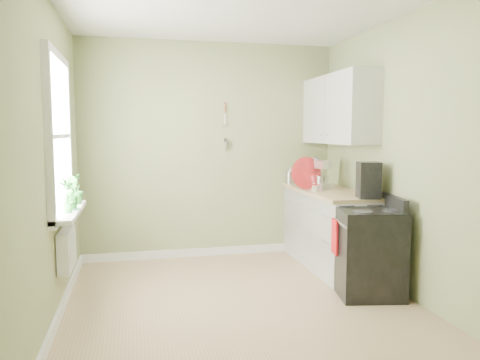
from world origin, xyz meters
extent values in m
cube|color=#A18059|center=(0.00, 0.00, -0.01)|extent=(3.20, 3.60, 0.02)
cube|color=white|center=(0.00, 0.00, 2.71)|extent=(3.20, 3.60, 0.02)
cube|color=gray|center=(0.00, 1.81, 1.35)|extent=(3.20, 0.02, 2.70)
cube|color=gray|center=(-1.61, 0.00, 1.35)|extent=(0.02, 3.60, 2.70)
cube|color=gray|center=(1.61, 0.00, 1.35)|extent=(0.02, 3.60, 2.70)
cube|color=silver|center=(1.30, 1.00, 0.43)|extent=(0.60, 1.60, 0.87)
cube|color=tan|center=(1.29, 1.00, 0.89)|extent=(0.64, 1.60, 0.04)
cube|color=silver|center=(1.43, 1.10, 1.85)|extent=(0.35, 1.40, 0.80)
cube|color=white|center=(-1.59, 0.30, 1.55)|extent=(0.02, 1.00, 1.30)
cube|color=white|center=(-1.57, 0.30, 2.24)|extent=(0.06, 1.14, 0.07)
cube|color=white|center=(-1.57, 0.30, 0.86)|extent=(0.06, 1.14, 0.07)
cube|color=white|center=(-1.57, 0.30, 1.55)|extent=(0.04, 1.00, 0.04)
cube|color=white|center=(-1.51, 0.30, 0.88)|extent=(0.18, 1.14, 0.04)
cube|color=white|center=(-1.54, 0.25, 0.55)|extent=(0.12, 0.50, 0.35)
cylinder|color=tan|center=(0.20, 1.78, 1.88)|extent=(0.02, 0.02, 0.10)
cylinder|color=silver|center=(0.20, 1.78, 1.76)|extent=(0.01, 0.01, 0.16)
cylinder|color=silver|center=(0.20, 1.78, 1.42)|extent=(0.01, 0.14, 0.14)
cube|color=black|center=(1.27, 0.05, 0.41)|extent=(0.71, 0.79, 0.82)
cube|color=black|center=(1.27, 0.05, 0.83)|extent=(0.71, 0.79, 0.03)
cube|color=black|center=(1.54, 0.05, 0.90)|extent=(0.18, 0.69, 0.13)
cylinder|color=#B2B2B7|center=(0.97, 0.05, 0.72)|extent=(0.13, 0.56, 0.02)
cube|color=maroon|center=(0.97, 0.14, 0.56)|extent=(0.06, 0.20, 0.34)
cube|color=#B2B2B7|center=(1.22, 1.13, 0.95)|extent=(0.27, 0.33, 0.08)
cube|color=#B2B2B7|center=(1.22, 1.26, 1.08)|extent=(0.13, 0.11, 0.21)
cube|color=#B2B2B7|center=(1.22, 1.15, 1.20)|extent=(0.22, 0.31, 0.09)
sphere|color=#B2B2B7|center=(1.22, 1.26, 1.23)|extent=(0.11, 0.11, 0.11)
cylinder|color=silver|center=(1.22, 1.08, 1.00)|extent=(0.16, 0.16, 0.13)
cylinder|color=silver|center=(1.05, 1.72, 0.99)|extent=(0.12, 0.12, 0.16)
cone|color=silver|center=(1.05, 1.72, 1.09)|extent=(0.12, 0.12, 0.04)
cylinder|color=silver|center=(0.96, 1.72, 1.02)|extent=(0.11, 0.05, 0.08)
cube|color=black|center=(1.41, 0.30, 1.10)|extent=(0.26, 0.28, 0.37)
cylinder|color=black|center=(1.37, 0.30, 0.98)|extent=(0.12, 0.12, 0.13)
cylinder|color=red|center=(1.05, 1.14, 1.10)|extent=(0.39, 0.11, 0.38)
cylinder|color=#B8B297|center=(1.07, 0.90, 0.95)|extent=(0.08, 0.08, 0.08)
cylinder|color=red|center=(1.07, 0.90, 0.99)|extent=(0.08, 0.08, 0.01)
imported|color=#257225|center=(-1.50, 0.12, 1.05)|extent=(0.18, 0.19, 0.30)
imported|color=#257225|center=(-1.50, 0.31, 1.04)|extent=(0.20, 0.21, 0.29)
imported|color=#257225|center=(-1.50, 0.65, 1.05)|extent=(0.21, 0.21, 0.29)
camera|label=1|loc=(-0.95, -4.05, 1.59)|focal=35.00mm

